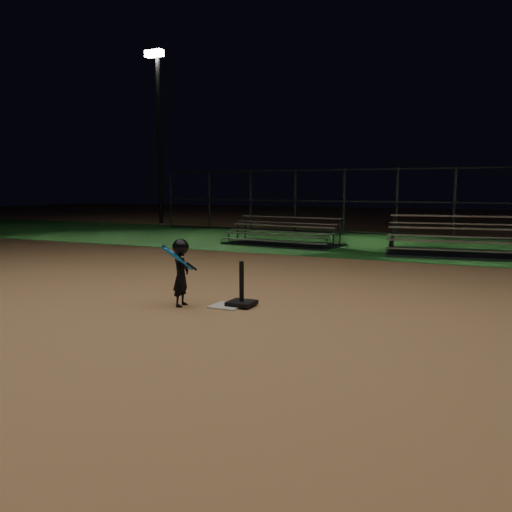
{
  "coord_description": "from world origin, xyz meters",
  "views": [
    {
      "loc": [
        3.73,
        -6.77,
        1.77
      ],
      "look_at": [
        0.0,
        1.0,
        0.65
      ],
      "focal_mm": 36.93,
      "sensor_mm": 36.0,
      "label": 1
    }
  ],
  "objects_px": {
    "batting_tee": "(242,297)",
    "bleacher_right": "(470,248)",
    "child_batter": "(181,270)",
    "bleacher_left": "(282,239)",
    "light_pole_left": "(158,122)",
    "home_plate": "(227,306)"
  },
  "relations": [
    {
      "from": "batting_tee",
      "to": "bleacher_right",
      "type": "xyz_separation_m",
      "value": [
        2.69,
        7.86,
        0.07
      ]
    },
    {
      "from": "child_batter",
      "to": "bleacher_right",
      "type": "distance_m",
      "value": 8.95
    },
    {
      "from": "bleacher_left",
      "to": "light_pole_left",
      "type": "bearing_deg",
      "value": 150.38
    },
    {
      "from": "bleacher_right",
      "to": "batting_tee",
      "type": "bearing_deg",
      "value": -115.83
    },
    {
      "from": "home_plate",
      "to": "bleacher_left",
      "type": "bearing_deg",
      "value": 107.26
    },
    {
      "from": "child_batter",
      "to": "bleacher_right",
      "type": "xyz_separation_m",
      "value": [
        3.53,
        8.22,
        -0.33
      ]
    },
    {
      "from": "batting_tee",
      "to": "bleacher_right",
      "type": "bearing_deg",
      "value": 71.08
    },
    {
      "from": "home_plate",
      "to": "bleacher_right",
      "type": "height_order",
      "value": "bleacher_right"
    },
    {
      "from": "home_plate",
      "to": "bleacher_right",
      "type": "xyz_separation_m",
      "value": [
        2.88,
        7.96,
        0.2
      ]
    },
    {
      "from": "bleacher_left",
      "to": "bleacher_right",
      "type": "relative_size",
      "value": 0.84
    },
    {
      "from": "home_plate",
      "to": "child_batter",
      "type": "distance_m",
      "value": 0.87
    },
    {
      "from": "light_pole_left",
      "to": "child_batter",
      "type": "bearing_deg",
      "value": -53.23
    },
    {
      "from": "bleacher_left",
      "to": "batting_tee",
      "type": "bearing_deg",
      "value": -65.47
    },
    {
      "from": "home_plate",
      "to": "bleacher_right",
      "type": "bearing_deg",
      "value": 70.1
    },
    {
      "from": "batting_tee",
      "to": "light_pole_left",
      "type": "xyz_separation_m",
      "value": [
        -12.19,
        14.84,
        4.81
      ]
    },
    {
      "from": "bleacher_right",
      "to": "light_pole_left",
      "type": "bearing_deg",
      "value": 147.96
    },
    {
      "from": "child_batter",
      "to": "bleacher_left",
      "type": "xyz_separation_m",
      "value": [
        -1.91,
        8.46,
        -0.36
      ]
    },
    {
      "from": "bleacher_right",
      "to": "light_pole_left",
      "type": "relative_size",
      "value": 0.53
    },
    {
      "from": "home_plate",
      "to": "bleacher_left",
      "type": "height_order",
      "value": "bleacher_left"
    },
    {
      "from": "bleacher_left",
      "to": "child_batter",
      "type": "bearing_deg",
      "value": -71.46
    },
    {
      "from": "home_plate",
      "to": "light_pole_left",
      "type": "height_order",
      "value": "light_pole_left"
    },
    {
      "from": "home_plate",
      "to": "bleacher_left",
      "type": "relative_size",
      "value": 0.12
    }
  ]
}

